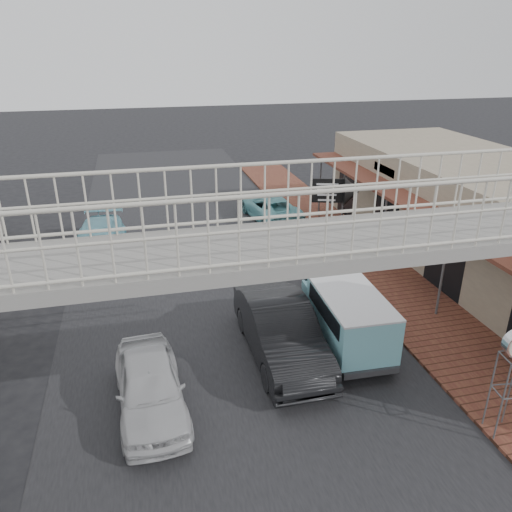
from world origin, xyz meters
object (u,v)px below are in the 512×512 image
angkot_curb (271,207)px  arrow_sign (349,192)px  angkot_far (98,241)px  motorcycle_far (362,232)px  dark_sedan (281,331)px  angkot_van (348,313)px  white_hatchback (150,386)px  motorcycle_near (311,226)px

angkot_curb → arrow_sign: arrow_sign is taller
angkot_far → angkot_curb: bearing=24.6°
motorcycle_far → arrow_sign: arrow_sign is taller
angkot_curb → angkot_far: bearing=12.8°
dark_sedan → angkot_van: bearing=-3.3°
angkot_curb → arrow_sign: bearing=101.9°
white_hatchback → arrow_sign: 11.57m
dark_sedan → motorcycle_far: (5.78, 7.11, -0.15)m
dark_sedan → angkot_van: size_ratio=1.30×
motorcycle_near → motorcycle_far: 2.36m
motorcycle_near → arrow_sign: arrow_sign is taller
motorcycle_near → angkot_far: bearing=80.9°
angkot_van → motorcycle_near: (2.01, 8.72, -0.61)m
angkot_van → arrow_sign: bearing=69.3°
white_hatchback → angkot_van: angkot_van is taller
angkot_curb → arrow_sign: size_ratio=1.33×
white_hatchback → motorcycle_far: (9.49, 8.54, -0.00)m
dark_sedan → angkot_van: 1.99m
dark_sedan → arrow_sign: arrow_sign is taller
motorcycle_far → arrow_sign: bearing=123.1°
white_hatchback → motorcycle_near: white_hatchback is taller
dark_sedan → angkot_far: bearing=121.1°
white_hatchback → dark_sedan: bearing=18.0°
motorcycle_near → white_hatchback: bearing=133.9°
motorcycle_far → angkot_curb: bearing=31.1°
angkot_van → motorcycle_far: size_ratio=2.01×
dark_sedan → motorcycle_near: bearing=64.8°
angkot_far → motorcycle_near: 9.30m
motorcycle_near → motorcycle_far: size_ratio=0.91×
dark_sedan → white_hatchback: bearing=-159.4°
angkot_curb → motorcycle_far: size_ratio=2.33×
angkot_curb → angkot_van: angkot_van is taller
dark_sedan → motorcycle_far: 9.16m
white_hatchback → angkot_far: 10.25m
white_hatchback → motorcycle_near: size_ratio=2.29×
dark_sedan → angkot_curb: (2.87, 11.58, -0.20)m
white_hatchback → motorcycle_far: white_hatchback is taller
dark_sedan → arrow_sign: bearing=53.2°
angkot_van → motorcycle_near: 8.97m
angkot_curb → angkot_van: bearing=78.9°
dark_sedan → angkot_far: 10.19m
white_hatchback → motorcycle_near: bearing=49.5°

